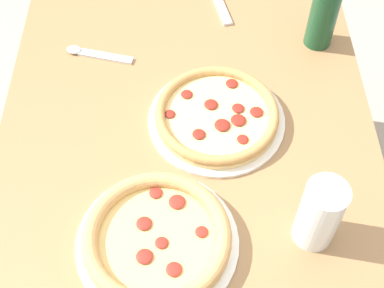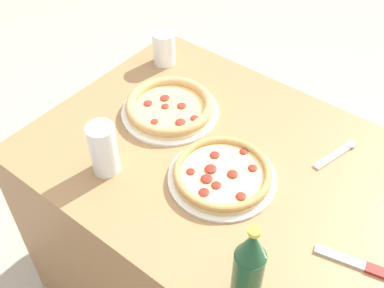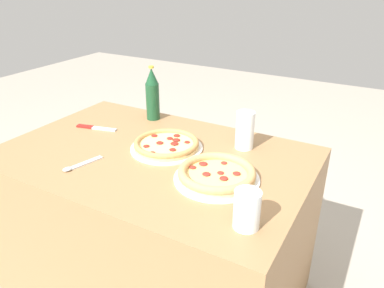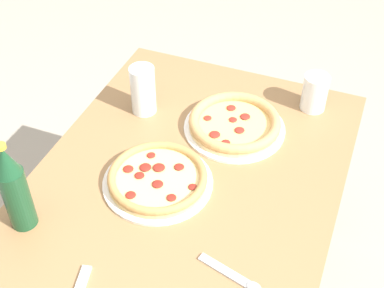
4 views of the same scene
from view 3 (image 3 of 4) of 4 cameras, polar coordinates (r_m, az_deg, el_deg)
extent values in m
cube|color=#997047|center=(1.65, -5.43, -12.68)|extent=(1.19, 0.78, 0.72)
cylinder|color=white|center=(1.27, 3.77, -5.29)|extent=(0.29, 0.29, 0.01)
cylinder|color=#E5C689|center=(1.27, 3.78, -4.90)|extent=(0.26, 0.26, 0.01)
cylinder|color=#E5C170|center=(1.26, 3.79, -4.61)|extent=(0.23, 0.23, 0.00)
torus|color=tan|center=(1.26, 3.80, -4.32)|extent=(0.26, 0.26, 0.03)
ellipsoid|color=maroon|center=(1.23, 4.87, -5.23)|extent=(0.03, 0.03, 0.01)
ellipsoid|color=maroon|center=(1.27, 6.82, -4.47)|extent=(0.03, 0.03, 0.01)
ellipsoid|color=maroon|center=(1.25, 2.20, -4.59)|extent=(0.03, 0.03, 0.01)
ellipsoid|color=maroon|center=(1.32, 1.71, -3.02)|extent=(0.03, 0.03, 0.01)
ellipsoid|color=maroon|center=(1.33, 4.90, -2.87)|extent=(0.02, 0.02, 0.01)
ellipsoid|color=maroon|center=(1.30, 0.11, -3.56)|extent=(0.02, 0.02, 0.01)
ellipsoid|color=maroon|center=(1.27, 4.38, -4.39)|extent=(0.02, 0.02, 0.01)
cylinder|color=silver|center=(1.48, -3.89, -0.61)|extent=(0.29, 0.29, 0.01)
cylinder|color=#DBB775|center=(1.48, -3.90, -0.26)|extent=(0.25, 0.25, 0.01)
cylinder|color=#EACC7F|center=(1.48, -3.91, 0.00)|extent=(0.22, 0.22, 0.00)
torus|color=tan|center=(1.47, -3.92, 0.17)|extent=(0.26, 0.26, 0.02)
ellipsoid|color=maroon|center=(1.47, -2.70, 0.07)|extent=(0.03, 0.03, 0.01)
ellipsoid|color=maroon|center=(1.46, -6.92, -0.27)|extent=(0.02, 0.02, 0.01)
ellipsoid|color=maroon|center=(1.54, -2.34, 1.31)|extent=(0.03, 0.03, 0.01)
ellipsoid|color=maroon|center=(1.54, -5.75, 1.28)|extent=(0.03, 0.03, 0.01)
ellipsoid|color=maroon|center=(1.42, -2.97, -0.86)|extent=(0.03, 0.03, 0.01)
ellipsoid|color=maroon|center=(1.48, -4.99, 0.21)|extent=(0.03, 0.03, 0.01)
ellipsoid|color=maroon|center=(1.40, -6.07, -1.32)|extent=(0.02, 0.02, 0.00)
ellipsoid|color=maroon|center=(1.50, -2.42, 0.63)|extent=(0.03, 0.03, 0.01)
ellipsoid|color=maroon|center=(1.48, -0.74, 0.30)|extent=(0.02, 0.02, 0.01)
ellipsoid|color=maroon|center=(1.52, -3.42, 0.88)|extent=(0.03, 0.03, 0.01)
cylinder|color=white|center=(1.04, 8.38, -9.84)|extent=(0.08, 0.08, 0.11)
cylinder|color=#F4A323|center=(1.05, 8.35, -10.20)|extent=(0.06, 0.06, 0.09)
cylinder|color=white|center=(1.48, 8.06, 2.09)|extent=(0.07, 0.07, 0.15)
cylinder|color=orange|center=(1.49, 7.97, 0.74)|extent=(0.06, 0.06, 0.07)
cylinder|color=#194728|center=(1.76, -6.00, 6.45)|extent=(0.06, 0.06, 0.17)
cone|color=#194728|center=(1.73, -6.18, 10.26)|extent=(0.06, 0.06, 0.07)
cylinder|color=gold|center=(1.72, -6.25, 11.59)|extent=(0.02, 0.02, 0.01)
cube|color=maroon|center=(1.75, -15.97, 2.57)|extent=(0.08, 0.04, 0.01)
cube|color=silver|center=(1.70, -13.24, 2.26)|extent=(0.12, 0.05, 0.01)
cube|color=silver|center=(1.43, -15.80, -2.76)|extent=(0.05, 0.13, 0.01)
ellipsoid|color=silver|center=(1.40, -18.45, -3.66)|extent=(0.03, 0.04, 0.01)
camera|label=1|loc=(1.08, 32.03, 34.47)|focal=50.00mm
camera|label=2|loc=(2.19, -4.71, 33.12)|focal=45.00mm
camera|label=4|loc=(1.77, -44.03, 30.97)|focal=50.00mm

